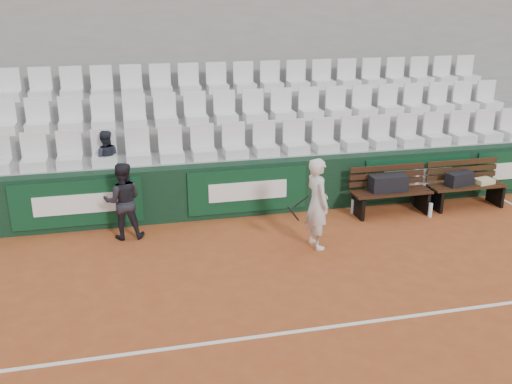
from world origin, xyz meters
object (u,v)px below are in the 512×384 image
(bench_left, at_px, (391,202))
(water_bottle_far, at_px, (430,210))
(tennis_player, at_px, (317,203))
(sports_bag_left, at_px, (388,183))
(sports_bag_ground, at_px, (427,197))
(water_bottle_near, at_px, (353,206))
(sports_bag_right, at_px, (459,179))
(bench_right, at_px, (466,196))
(spectator_c, at_px, (104,135))
(ball_kid, at_px, (123,201))

(bench_left, bearing_deg, water_bottle_far, -26.32)
(tennis_player, bearing_deg, sports_bag_left, 31.69)
(sports_bag_ground, height_order, water_bottle_near, sports_bag_ground)
(sports_bag_right, height_order, water_bottle_near, sports_bag_right)
(sports_bag_ground, bearing_deg, sports_bag_right, -26.45)
(sports_bag_ground, bearing_deg, water_bottle_near, -176.38)
(bench_right, height_order, tennis_player, tennis_player)
(water_bottle_near, bearing_deg, sports_bag_right, -4.08)
(bench_left, height_order, tennis_player, tennis_player)
(sports_bag_left, distance_m, water_bottle_far, 0.92)
(sports_bag_right, bearing_deg, sports_bag_left, 179.76)
(sports_bag_left, xyz_separation_m, spectator_c, (-5.07, 1.08, 0.94))
(water_bottle_near, height_order, water_bottle_far, water_bottle_near)
(tennis_player, relative_size, spectator_c, 1.40)
(bench_left, distance_m, sports_bag_right, 1.46)
(water_bottle_far, xyz_separation_m, ball_kid, (-5.52, 0.34, 0.53))
(water_bottle_near, distance_m, water_bottle_far, 1.42)
(bench_right, relative_size, water_bottle_near, 5.53)
(sports_bag_left, bearing_deg, water_bottle_far, -27.10)
(sports_bag_right, relative_size, sports_bag_ground, 1.09)
(sports_bag_right, xyz_separation_m, sports_bag_ground, (-0.50, 0.25, -0.42))
(bench_right, height_order, sports_bag_left, sports_bag_left)
(bench_left, height_order, water_bottle_far, bench_left)
(sports_bag_right, xyz_separation_m, water_bottle_near, (-2.09, 0.15, -0.44))
(ball_kid, bearing_deg, water_bottle_near, -175.53)
(tennis_player, bearing_deg, spectator_c, 146.52)
(water_bottle_near, bearing_deg, sports_bag_ground, 3.62)
(sports_bag_right, bearing_deg, spectator_c, 170.60)
(ball_kid, bearing_deg, sports_bag_ground, -175.15)
(sports_bag_right, relative_size, water_bottle_far, 2.00)
(sports_bag_left, bearing_deg, bench_right, -0.99)
(sports_bag_ground, xyz_separation_m, spectator_c, (-6.04, 0.83, 1.39))
(sports_bag_left, height_order, sports_bag_right, sports_bag_left)
(sports_bag_ground, bearing_deg, sports_bag_left, -165.94)
(spectator_c, bearing_deg, sports_bag_right, 171.33)
(bench_right, distance_m, sports_bag_left, 1.69)
(bench_right, bearing_deg, bench_left, -179.55)
(sports_bag_left, xyz_separation_m, sports_bag_ground, (0.97, 0.24, -0.45))
(sports_bag_ground, xyz_separation_m, ball_kid, (-5.79, -0.27, 0.51))
(spectator_c, bearing_deg, bench_left, 168.43)
(tennis_player, xyz_separation_m, ball_kid, (-3.04, 1.08, -0.09))
(water_bottle_far, relative_size, tennis_player, 0.18)
(ball_kid, bearing_deg, water_bottle_far, 178.69)
(bench_left, bearing_deg, sports_bag_left, 144.87)
(water_bottle_near, relative_size, tennis_player, 0.18)
(bench_left, xyz_separation_m, water_bottle_near, (-0.67, 0.18, -0.09))
(sports_bag_right, distance_m, ball_kid, 6.29)
(bench_left, xyz_separation_m, bench_right, (1.59, 0.01, 0.00))
(bench_right, distance_m, sports_bag_right, 0.39)
(spectator_c, bearing_deg, bench_right, 171.38)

